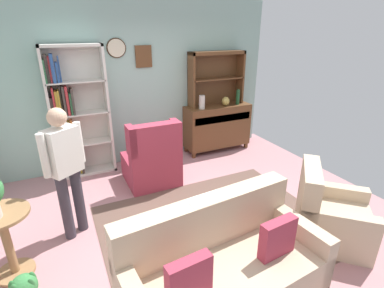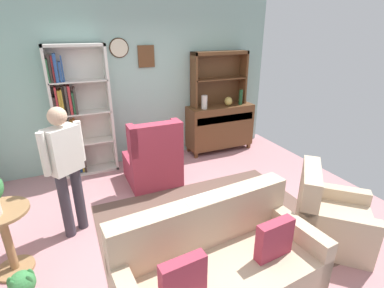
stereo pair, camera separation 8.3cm
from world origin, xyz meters
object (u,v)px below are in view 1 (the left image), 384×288
bookshelf (74,117)px  bottle_wine (238,97)px  sideboard (217,126)px  sideboard_hutch (216,71)px  couch_floral (223,270)px  vase_round (226,101)px  wingback_chair (152,161)px  person_reading (66,165)px  potted_plant_small (24,288)px  armchair_floral (329,217)px  plant_stand (6,238)px  vase_tall (202,102)px

bookshelf → bottle_wine: 2.99m
bookshelf → sideboard: (2.59, -0.08, -0.49)m
sideboard_hutch → couch_floral: size_ratio=0.59×
vase_round → wingback_chair: (-1.74, -0.70, -0.62)m
sideboard_hutch → person_reading: 3.34m
sideboard → potted_plant_small: bearing=-144.4°
bookshelf → couch_floral: bearing=-74.3°
armchair_floral → person_reading: (-2.65, 1.36, 0.62)m
armchair_floral → person_reading: bearing=152.8°
plant_stand → sideboard_hutch: bearing=30.6°
vase_tall → vase_round: 0.52m
vase_round → potted_plant_small: size_ratio=0.54×
person_reading → sideboard: bearing=28.4°
sideboard → plant_stand: bearing=-150.8°
bookshelf → bottle_wine: bearing=-3.3°
wingback_chair → person_reading: bearing=-148.0°
wingback_chair → sideboard: bearing=25.5°
sideboard → bottle_wine: size_ratio=4.49×
sideboard → vase_round: bearing=-27.2°
sideboard_hutch → vase_tall: (-0.39, -0.19, -0.51)m
bookshelf → vase_round: bearing=-3.1°
sideboard_hutch → wingback_chair: bearing=-151.4°
person_reading → wingback_chair: bearing=32.0°
sideboard_hutch → armchair_floral: bearing=-93.5°
vase_tall → armchair_floral: bearing=-85.8°
bottle_wine → potted_plant_small: bearing=-148.3°
couch_floral → person_reading: person_reading is taller
sideboard_hutch → wingback_chair: sideboard_hutch is taller
vase_tall → wingback_chair: bearing=-150.6°
vase_tall → plant_stand: bearing=-148.9°
sideboard_hutch → bottle_wine: (0.39, -0.20, -0.49)m
armchair_floral → sideboard: bearing=86.4°
bookshelf → sideboard_hutch: (2.59, 0.03, 0.56)m
vase_tall → vase_round: size_ratio=1.47×
person_reading → potted_plant_small: bearing=-120.2°
armchair_floral → wingback_chair: 2.56m
armchair_floral → potted_plant_small: bearing=170.8°
sideboard → bottle_wine: (0.39, -0.09, 0.56)m
wingback_chair → plant_stand: (-1.85, -1.16, 0.06)m
armchair_floral → wingback_chair: size_ratio=1.03×
sideboard → couch_floral: bearing=-119.1°
vase_tall → couch_floral: 3.34m
wingback_chair → bookshelf: bearing=139.1°
sideboard → vase_round: 0.52m
vase_tall → plant_stand: 3.64m
armchair_floral → plant_stand: armchair_floral is taller
potted_plant_small → vase_round: bearing=33.8°
vase_tall → potted_plant_small: (-2.94, -2.31, -0.86)m
sideboard → vase_round: size_ratio=7.65×
couch_floral → person_reading: (-1.13, 1.53, 0.59)m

